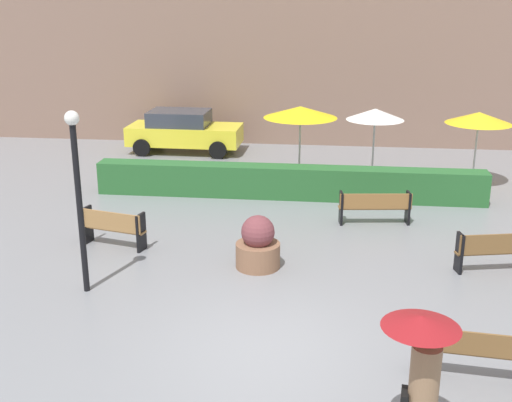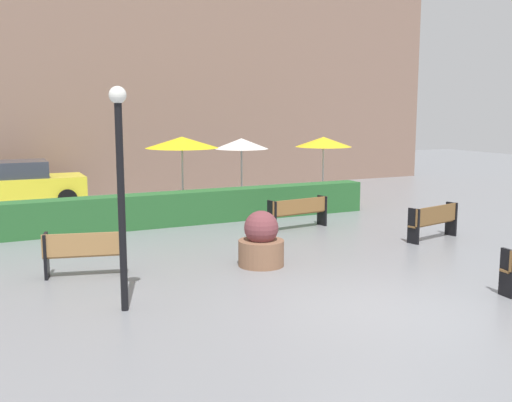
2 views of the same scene
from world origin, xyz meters
name	(u,v)px [view 2 (image 2 of 2)]	position (x,y,z in m)	size (l,w,h in m)	color
ground_plane	(375,308)	(0.00, 0.00, 0.00)	(60.00, 60.00, 0.00)	gray
bench_back_row	(299,211)	(2.17, 6.38, 0.50)	(1.88, 0.60, 0.85)	olive
bench_far_left	(85,251)	(-4.04, 4.05, 0.52)	(1.62, 0.73, 0.90)	#9E7242
bench_far_right	(434,220)	(4.57, 3.64, 0.52)	(1.73, 0.67, 0.88)	brown
planter_pot	(261,242)	(-0.52, 3.28, 0.51)	(0.97, 0.97, 1.18)	brown
lamp_post	(120,174)	(-3.82, 1.71, 2.26)	(0.28, 0.28, 3.66)	black
patio_umbrella_yellow	(182,143)	(0.03, 9.94, 2.27)	(2.27, 2.27, 2.45)	silver
patio_umbrella_white	(241,144)	(2.33, 10.54, 2.14)	(1.81, 1.81, 2.32)	silver
patio_umbrella_yellow_far	(323,142)	(5.42, 10.30, 2.14)	(2.00, 2.00, 2.32)	silver
hedge_strip	(192,207)	(-0.22, 8.40, 0.47)	(11.32, 0.70, 0.94)	#28602D
building_facade	(129,43)	(0.00, 16.00, 5.83)	(28.00, 1.20, 11.67)	#846656
parked_car	(18,183)	(-4.53, 13.70, 0.82)	(4.23, 2.04, 1.57)	yellow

